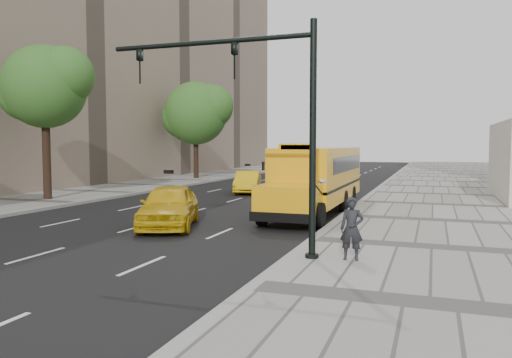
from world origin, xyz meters
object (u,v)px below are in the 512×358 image
(tree_b, at_px, (46,86))
(taxi_near, at_px, (169,206))
(school_bus, at_px, (319,174))
(taxi_far, at_px, (248,182))
(pedestrian, at_px, (352,229))
(traffic_signal, at_px, (262,110))
(tree_c, at_px, (197,113))

(tree_b, height_order, taxi_near, tree_b)
(school_bus, height_order, taxi_far, school_bus)
(taxi_near, relative_size, taxi_far, 1.12)
(tree_b, height_order, school_bus, tree_b)
(taxi_near, xyz_separation_m, taxi_far, (-1.91, 13.60, -0.12))
(school_bus, height_order, pedestrian, school_bus)
(tree_b, height_order, traffic_signal, tree_b)
(tree_c, height_order, taxi_near, tree_c)
(taxi_far, height_order, pedestrian, pedestrian)
(pedestrian, bearing_deg, tree_c, 120.71)
(traffic_signal, bearing_deg, school_bus, 93.87)
(tree_b, xyz_separation_m, traffic_signal, (15.61, -9.12, -2.24))
(tree_c, relative_size, taxi_far, 2.04)
(taxi_near, bearing_deg, tree_b, 132.80)
(taxi_near, bearing_deg, tree_c, 93.47)
(traffic_signal, bearing_deg, tree_c, 119.61)
(taxi_near, xyz_separation_m, traffic_signal, (5.07, -3.84, 3.27))
(tree_c, xyz_separation_m, pedestrian, (18.03, -27.35, -5.00))
(tree_b, relative_size, taxi_far, 1.99)
(tree_b, relative_size, traffic_signal, 1.34)
(taxi_near, distance_m, taxi_far, 13.73)
(tree_b, xyz_separation_m, pedestrian, (18.05, -9.04, -5.36))
(tree_c, distance_m, pedestrian, 33.13)
(school_bus, xyz_separation_m, traffic_signal, (0.69, -10.24, 2.33))
(pedestrian, bearing_deg, taxi_far, 115.82)
(tree_c, bearing_deg, taxi_near, -65.98)
(tree_c, height_order, school_bus, tree_c)
(school_bus, bearing_deg, tree_b, -175.73)
(tree_c, bearing_deg, taxi_far, -49.27)
(tree_c, bearing_deg, tree_b, -90.07)
(taxi_near, height_order, traffic_signal, traffic_signal)
(tree_c, height_order, taxi_far, tree_c)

